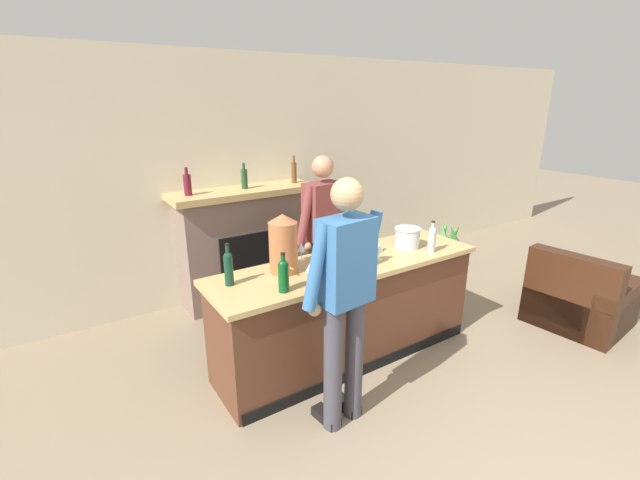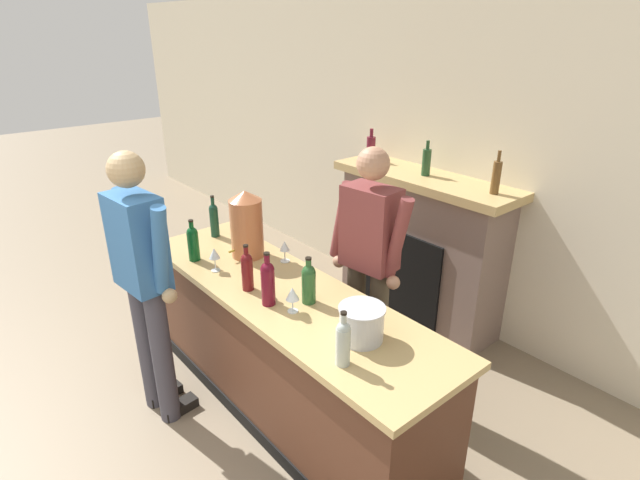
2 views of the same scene
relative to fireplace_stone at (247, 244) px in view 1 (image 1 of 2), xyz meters
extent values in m
cube|color=beige|center=(0.24, 0.26, 0.71)|extent=(12.00, 0.07, 2.75)
cube|color=#563120|center=(0.24, -1.63, -0.23)|extent=(2.41, 0.63, 0.88)
cube|color=tan|center=(0.24, -1.63, 0.24)|extent=(2.48, 0.70, 0.04)
cube|color=black|center=(0.24, -1.95, -0.62)|extent=(2.36, 0.01, 0.10)
cube|color=#7D675D|center=(0.00, 0.01, -0.04)|extent=(1.48, 0.44, 1.24)
cube|color=black|center=(0.00, -0.23, -0.21)|extent=(0.81, 0.02, 0.80)
cube|color=tan|center=(0.00, -0.01, 0.61)|extent=(1.64, 0.52, 0.07)
cylinder|color=maroon|center=(-0.61, -0.01, 0.76)|extent=(0.08, 0.08, 0.22)
cylinder|color=maroon|center=(-0.61, -0.01, 0.90)|extent=(0.03, 0.03, 0.07)
cylinder|color=#224627|center=(0.01, -0.01, 0.75)|extent=(0.07, 0.07, 0.21)
cylinder|color=#224627|center=(0.01, -0.01, 0.90)|extent=(0.03, 0.03, 0.07)
cylinder|color=brown|center=(0.64, -0.01, 0.77)|extent=(0.06, 0.06, 0.24)
cylinder|color=brown|center=(0.64, -0.01, 0.92)|extent=(0.03, 0.03, 0.08)
cube|color=#381D10|center=(2.64, -2.48, -0.47)|extent=(0.93, 0.93, 0.39)
cube|color=#381D10|center=(2.31, -2.51, -0.25)|extent=(0.27, 0.86, 0.83)
cube|color=#381D10|center=(2.67, -2.80, -0.40)|extent=(0.86, 0.29, 0.53)
cube|color=#381D10|center=(2.61, -2.16, -0.40)|extent=(0.86, 0.29, 0.53)
cylinder|color=#915B3B|center=(2.89, -0.50, -0.55)|extent=(0.28, 0.28, 0.24)
cylinder|color=#332319|center=(2.89, -0.50, -0.43)|extent=(0.25, 0.25, 0.02)
cone|color=#519A32|center=(2.99, -0.52, -0.25)|extent=(0.18, 0.30, 0.34)
cone|color=#499347|center=(2.90, -0.40, -0.23)|extent=(0.23, 0.13, 0.35)
cone|color=#4F9442|center=(2.80, -0.48, -0.23)|extent=(0.16, 0.26, 0.35)
cone|color=#3B8541|center=(2.88, -0.60, -0.24)|extent=(0.26, 0.16, 0.34)
cylinder|color=#42404B|center=(-0.19, -2.28, -0.18)|extent=(0.13, 0.13, 0.97)
cube|color=black|center=(-0.20, -2.21, -0.63)|extent=(0.12, 0.25, 0.07)
cylinder|color=#42404B|center=(-0.39, -2.30, -0.18)|extent=(0.13, 0.13, 0.97)
cube|color=black|center=(-0.40, -2.23, -0.63)|extent=(0.12, 0.25, 0.07)
cube|color=#34679F|center=(-0.29, -2.29, 0.59)|extent=(0.38, 0.25, 0.58)
cylinder|color=#34679F|center=(-0.07, -2.25, 0.60)|extent=(0.20, 0.08, 0.57)
sphere|color=tan|center=(-0.07, -2.23, 0.30)|extent=(0.09, 0.09, 0.09)
cylinder|color=#34679F|center=(-0.52, -2.29, 0.60)|extent=(0.20, 0.08, 0.57)
sphere|color=tan|center=(-0.53, -2.27, 0.30)|extent=(0.09, 0.09, 0.09)
sphere|color=tan|center=(-0.29, -2.29, 1.03)|extent=(0.21, 0.21, 0.21)
cylinder|color=#4F4635|center=(0.28, -1.03, -0.19)|extent=(0.13, 0.13, 0.95)
cube|color=black|center=(0.29, -1.10, -0.63)|extent=(0.13, 0.25, 0.07)
cylinder|color=#4F4635|center=(0.48, -1.00, -0.19)|extent=(0.13, 0.13, 0.95)
cube|color=black|center=(0.48, -1.07, -0.63)|extent=(0.13, 0.25, 0.07)
cube|color=brown|center=(0.38, -1.02, 0.56)|extent=(0.38, 0.26, 0.55)
cylinder|color=brown|center=(0.15, -1.06, 0.56)|extent=(0.20, 0.08, 0.57)
sphere|color=tan|center=(0.15, -1.08, 0.26)|extent=(0.09, 0.09, 0.09)
cylinder|color=brown|center=(0.61, -1.01, 0.56)|extent=(0.20, 0.08, 0.57)
sphere|color=tan|center=(0.61, -1.03, 0.26)|extent=(0.09, 0.09, 0.09)
sphere|color=tan|center=(0.38, -1.02, 0.99)|extent=(0.21, 0.21, 0.21)
cylinder|color=#B5663E|center=(-0.33, -1.52, 0.47)|extent=(0.23, 0.23, 0.41)
cone|color=#B5663E|center=(-0.33, -1.52, 0.71)|extent=(0.23, 0.23, 0.07)
cylinder|color=#B29333|center=(-0.33, -1.65, 0.33)|extent=(0.02, 0.04, 0.02)
cylinder|color=silver|center=(0.92, -1.62, 0.35)|extent=(0.23, 0.23, 0.18)
cylinder|color=silver|center=(0.92, -1.62, 0.44)|extent=(0.25, 0.25, 0.01)
cylinder|color=#601315|center=(0.09, -1.79, 0.36)|extent=(0.07, 0.07, 0.21)
sphere|color=#601315|center=(0.09, -1.79, 0.47)|extent=(0.07, 0.07, 0.07)
cylinder|color=#601315|center=(0.09, -1.79, 0.51)|extent=(0.03, 0.03, 0.08)
cylinder|color=black|center=(0.09, -1.79, 0.55)|extent=(0.03, 0.03, 0.01)
cylinder|color=#255126|center=(0.45, -1.60, 0.36)|extent=(0.08, 0.08, 0.20)
sphere|color=#255126|center=(0.45, -1.60, 0.46)|extent=(0.08, 0.08, 0.08)
cylinder|color=#255126|center=(0.45, -1.60, 0.50)|extent=(0.03, 0.03, 0.08)
cylinder|color=black|center=(0.45, -1.60, 0.54)|extent=(0.04, 0.04, 0.01)
cylinder|color=#0C4C1E|center=(-0.51, -1.84, 0.36)|extent=(0.08, 0.08, 0.21)
sphere|color=#0C4C1E|center=(-0.51, -1.84, 0.46)|extent=(0.07, 0.07, 0.07)
cylinder|color=#0C4C1E|center=(-0.51, -1.84, 0.50)|extent=(0.03, 0.03, 0.08)
cylinder|color=black|center=(-0.51, -1.84, 0.55)|extent=(0.03, 0.03, 0.01)
cylinder|color=#A8B4AD|center=(1.02, -1.84, 0.36)|extent=(0.07, 0.07, 0.20)
sphere|color=#A8B4AD|center=(1.02, -1.84, 0.46)|extent=(0.07, 0.07, 0.07)
cylinder|color=#A8B4AD|center=(1.02, -1.84, 0.50)|extent=(0.03, 0.03, 0.08)
cylinder|color=black|center=(1.02, -1.84, 0.54)|extent=(0.03, 0.03, 0.01)
cylinder|color=#5B0D1D|center=(0.32, -1.79, 0.37)|extent=(0.08, 0.08, 0.23)
sphere|color=#5B0D1D|center=(0.32, -1.79, 0.49)|extent=(0.08, 0.08, 0.08)
cylinder|color=#5B0D1D|center=(0.32, -1.79, 0.53)|extent=(0.03, 0.03, 0.09)
cylinder|color=black|center=(0.32, -1.79, 0.58)|extent=(0.04, 0.04, 0.01)
cylinder|color=#123827|center=(-0.80, -1.52, 0.37)|extent=(0.07, 0.07, 0.23)
sphere|color=#123827|center=(-0.80, -1.52, 0.49)|extent=(0.06, 0.06, 0.06)
cylinder|color=#123827|center=(-0.80, -1.52, 0.53)|extent=(0.03, 0.03, 0.09)
cylinder|color=black|center=(-0.80, -1.52, 0.58)|extent=(0.03, 0.03, 0.01)
cylinder|color=silver|center=(0.48, -1.73, 0.26)|extent=(0.06, 0.06, 0.01)
cylinder|color=silver|center=(0.48, -1.73, 0.30)|extent=(0.01, 0.01, 0.07)
cone|color=silver|center=(0.48, -1.73, 0.38)|extent=(0.08, 0.08, 0.08)
cylinder|color=silver|center=(-0.27, -1.81, 0.26)|extent=(0.06, 0.06, 0.01)
cylinder|color=silver|center=(-0.27, -1.81, 0.31)|extent=(0.01, 0.01, 0.09)
cone|color=silver|center=(-0.27, -1.81, 0.39)|extent=(0.07, 0.07, 0.07)
cylinder|color=silver|center=(-0.09, -1.37, 0.26)|extent=(0.07, 0.07, 0.01)
cylinder|color=silver|center=(-0.09, -1.37, 0.30)|extent=(0.01, 0.01, 0.08)
cone|color=silver|center=(-0.09, -1.37, 0.38)|extent=(0.07, 0.07, 0.07)
camera|label=1|loc=(-1.85, -4.36, 1.59)|focal=24.00mm
camera|label=2|loc=(2.47, -3.20, 1.77)|focal=28.00mm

